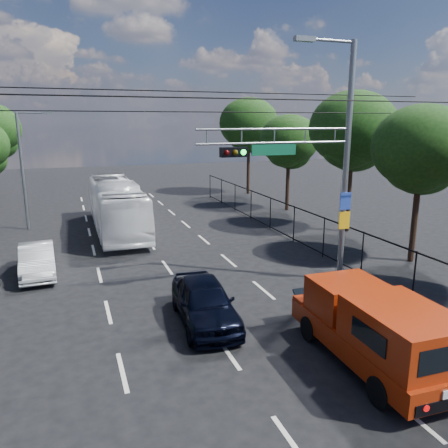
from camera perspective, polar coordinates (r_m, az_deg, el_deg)
name	(u,v)px	position (r m, az deg, el deg)	size (l,w,h in m)	color
ground	(294,447)	(10.20, 9.19, -26.79)	(120.00, 120.00, 0.00)	black
lane_markings	(158,255)	(22.11, -8.56, -4.02)	(6.12, 38.00, 0.01)	beige
signal_mast	(320,155)	(17.45, 12.47, 8.74)	(6.43, 0.39, 9.50)	slate
streetlight_left	(25,165)	(28.95, -24.57, 6.99)	(2.09, 0.22, 7.08)	slate
utility_wires	(181,101)	(16.09, -5.69, 15.72)	(22.00, 5.04, 0.74)	black
fence_right	(311,231)	(22.85, 11.32, -0.89)	(0.06, 34.03, 2.00)	black
tree_right_b	(421,154)	(21.94, 24.36, 8.28)	(4.50, 4.50, 7.31)	black
tree_right_c	(353,135)	(26.90, 16.48, 11.08)	(5.10, 5.10, 8.29)	black
tree_right_d	(289,145)	(32.67, 8.49, 10.23)	(4.32, 4.32, 7.02)	black
tree_right_e	(249,128)	(39.94, 3.27, 12.45)	(5.28, 5.28, 8.58)	black
red_pickup	(374,327)	(12.75, 19.02, -12.63)	(2.24, 5.72, 2.10)	black
navy_hatchback	(205,302)	(14.61, -2.56, -10.08)	(1.75, 4.35, 1.48)	black
white_bus	(116,206)	(27.16, -13.87, 2.28)	(2.55, 10.90, 3.04)	white
white_van	(37,260)	(20.61, -23.23, -4.36)	(1.41, 4.03, 1.33)	silver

